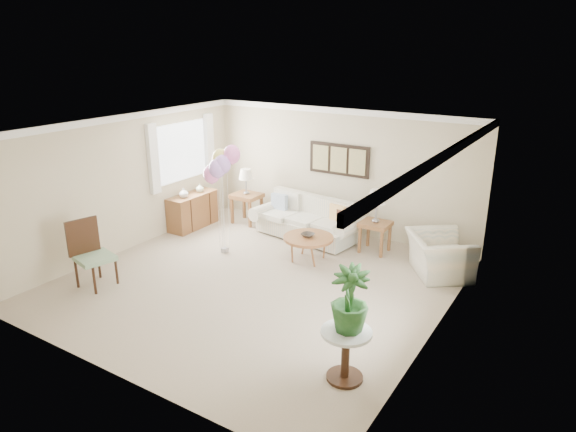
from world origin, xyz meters
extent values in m
plane|color=tan|center=(0.00, 0.00, 0.00)|extent=(6.00, 6.00, 0.00)
cube|color=#BBAC8B|center=(0.00, 3.00, 1.30)|extent=(6.00, 0.04, 2.60)
cube|color=#BBAC8B|center=(0.00, -3.00, 1.30)|extent=(6.00, 0.04, 2.60)
cube|color=#BBAC8B|center=(-3.00, 0.00, 1.30)|extent=(0.04, 6.00, 2.60)
cube|color=#BBAC8B|center=(3.00, 0.00, 1.30)|extent=(0.04, 6.00, 2.60)
cube|color=white|center=(0.00, 0.00, 2.59)|extent=(6.00, 6.00, 0.02)
cube|color=white|center=(0.00, 2.97, 2.54)|extent=(6.00, 0.06, 0.12)
cube|color=white|center=(-2.97, 0.00, 2.54)|extent=(0.06, 6.00, 0.12)
cube|color=white|center=(2.97, 0.00, 2.54)|extent=(0.06, 6.00, 0.12)
cube|color=white|center=(-2.98, 1.50, 1.65)|extent=(0.04, 1.40, 1.20)
cube|color=white|center=(-2.94, 0.65, 1.65)|extent=(0.10, 0.22, 1.40)
cube|color=white|center=(-2.94, 2.35, 1.65)|extent=(0.10, 0.22, 1.40)
cube|color=black|center=(0.00, 2.97, 1.55)|extent=(1.35, 0.04, 0.65)
cube|color=#8C8C59|center=(-0.42, 2.94, 1.55)|extent=(0.36, 0.02, 0.52)
cube|color=#8C8C59|center=(0.00, 2.94, 1.55)|extent=(0.36, 0.02, 0.52)
cube|color=#8C8C59|center=(0.42, 2.94, 1.55)|extent=(0.36, 0.02, 0.52)
cube|color=beige|center=(-0.33, 2.23, 0.21)|extent=(2.16, 1.12, 0.34)
cube|color=beige|center=(-0.33, 2.54, 0.58)|extent=(2.07, 0.49, 0.52)
cylinder|color=beige|center=(-1.32, 2.23, 0.42)|extent=(0.41, 0.88, 0.30)
cylinder|color=beige|center=(0.65, 2.23, 0.42)|extent=(0.41, 0.88, 0.30)
cube|color=silver|center=(-0.92, 2.18, 0.41)|extent=(0.65, 0.75, 0.11)
cube|color=silver|center=(-0.33, 2.18, 0.41)|extent=(0.65, 0.75, 0.11)
cube|color=silver|center=(0.26, 2.18, 0.41)|extent=(0.65, 0.75, 0.11)
cube|color=#97AAC2|center=(-1.07, 2.34, 0.62)|extent=(0.36, 0.11, 0.36)
cube|color=#F0BA6C|center=(0.32, 2.34, 0.62)|extent=(0.36, 0.11, 0.36)
cube|color=#382016|center=(0.46, 2.27, 0.56)|extent=(0.32, 0.09, 0.32)
cube|color=beige|center=(-0.33, 2.23, 0.02)|extent=(1.88, 0.75, 0.04)
cube|color=brown|center=(-1.93, 2.35, 0.62)|extent=(0.61, 0.55, 0.09)
cube|color=brown|center=(-2.18, 2.12, 0.29)|extent=(0.06, 0.06, 0.58)
cube|color=brown|center=(-1.69, 2.12, 0.29)|extent=(0.06, 0.06, 0.58)
cube|color=brown|center=(-2.18, 2.57, 0.29)|extent=(0.06, 0.06, 0.58)
cube|color=brown|center=(-1.69, 2.57, 0.29)|extent=(0.06, 0.06, 0.58)
cube|color=brown|center=(1.15, 2.29, 0.56)|extent=(0.55, 0.50, 0.08)
cube|color=brown|center=(0.93, 2.09, 0.26)|extent=(0.05, 0.05, 0.52)
cube|color=brown|center=(1.37, 2.09, 0.26)|extent=(0.05, 0.05, 0.52)
cube|color=brown|center=(0.93, 2.49, 0.26)|extent=(0.05, 0.05, 0.52)
cube|color=brown|center=(1.37, 2.49, 0.26)|extent=(0.05, 0.05, 0.52)
cylinder|color=gray|center=(-1.93, 2.35, 0.69)|extent=(0.13, 0.13, 0.06)
cylinder|color=gray|center=(-1.93, 2.35, 0.86)|extent=(0.04, 0.04, 0.28)
cone|color=silver|center=(-1.93, 2.35, 1.12)|extent=(0.32, 0.32, 0.23)
cylinder|color=gray|center=(1.15, 2.29, 0.64)|extent=(0.15, 0.15, 0.06)
cylinder|color=gray|center=(1.15, 2.29, 0.83)|extent=(0.04, 0.04, 0.32)
cone|color=silver|center=(1.15, 2.29, 1.11)|extent=(0.36, 0.36, 0.25)
cylinder|color=brown|center=(0.28, 1.25, 0.44)|extent=(0.93, 0.93, 0.05)
cylinder|color=brown|center=(0.50, 1.47, 0.21)|extent=(0.04, 0.04, 0.42)
cylinder|color=brown|center=(0.06, 1.47, 0.21)|extent=(0.04, 0.04, 0.42)
cylinder|color=brown|center=(0.06, 1.03, 0.21)|extent=(0.04, 0.04, 0.42)
cylinder|color=brown|center=(0.50, 1.03, 0.21)|extent=(0.04, 0.04, 0.42)
imported|color=#302A24|center=(0.26, 1.25, 0.50)|extent=(0.26, 0.26, 0.06)
imported|color=beige|center=(2.49, 1.93, 0.36)|extent=(1.42, 1.45, 0.71)
cylinder|color=silver|center=(2.41, -1.58, 0.64)|extent=(0.61, 0.61, 0.04)
cylinder|color=#311B0F|center=(2.41, -1.58, 0.31)|extent=(0.10, 0.10, 0.61)
cylinder|color=#311B0F|center=(2.41, -1.58, 0.01)|extent=(0.45, 0.45, 0.01)
imported|color=#184918|center=(2.42, -1.55, 1.06)|extent=(0.57, 0.57, 0.80)
cube|color=gray|center=(-2.17, -1.51, 0.50)|extent=(0.67, 0.67, 0.08)
cylinder|color=#311B0F|center=(-2.39, -1.73, 0.23)|extent=(0.04, 0.04, 0.46)
cylinder|color=#311B0F|center=(-1.95, -1.73, 0.23)|extent=(0.04, 0.04, 0.46)
cylinder|color=#311B0F|center=(-2.39, -1.29, 0.23)|extent=(0.04, 0.04, 0.46)
cylinder|color=#311B0F|center=(-1.95, -1.29, 0.23)|extent=(0.04, 0.04, 0.46)
cube|color=#311B0F|center=(-2.41, -1.51, 0.83)|extent=(0.17, 0.52, 0.61)
cube|color=brown|center=(-2.76, 1.50, 0.37)|extent=(0.45, 1.20, 0.74)
cube|color=#311B0F|center=(-2.75, 1.20, 0.37)|extent=(0.46, 0.02, 0.70)
cube|color=#311B0F|center=(-2.75, 1.80, 0.37)|extent=(0.46, 0.02, 0.70)
imported|color=silver|center=(-2.74, 1.23, 0.84)|extent=(0.24, 0.24, 0.20)
imported|color=beige|center=(-2.74, 1.73, 0.83)|extent=(0.23, 0.23, 0.18)
cube|color=gray|center=(-1.27, 0.73, 0.04)|extent=(0.11, 0.11, 0.09)
ellipsoid|color=#F678CB|center=(-1.45, 0.65, 1.54)|extent=(0.31, 0.31, 0.36)
cylinder|color=silver|center=(-1.36, 0.69, 0.73)|extent=(0.01, 0.01, 1.28)
ellipsoid|color=#BC87E7|center=(-1.22, 0.69, 1.75)|extent=(0.31, 0.31, 0.36)
cylinder|color=silver|center=(-1.25, 0.71, 0.83)|extent=(0.01, 0.01, 1.48)
ellipsoid|color=#E2D861|center=(-1.34, 0.79, 1.83)|extent=(0.31, 0.31, 0.36)
cylinder|color=silver|center=(-1.31, 0.76, 0.87)|extent=(0.01, 0.01, 1.56)
ellipsoid|color=#F678CB|center=(-1.12, 0.86, 1.91)|extent=(0.31, 0.31, 0.36)
cylinder|color=silver|center=(-1.20, 0.79, 0.91)|extent=(0.01, 0.01, 1.65)
ellipsoid|color=#BC87E7|center=(-1.28, 0.62, 1.68)|extent=(0.31, 0.31, 0.36)
cylinder|color=silver|center=(-1.28, 0.67, 0.79)|extent=(0.01, 0.01, 1.41)
camera|label=1|loc=(4.61, -6.37, 3.86)|focal=32.00mm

